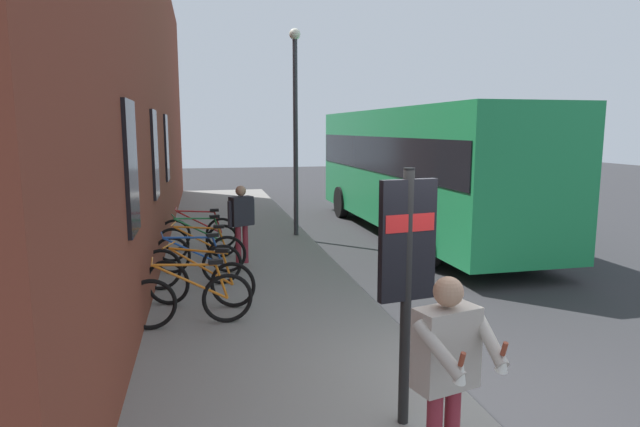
{
  "coord_description": "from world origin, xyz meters",
  "views": [
    {
      "loc": [
        -4.85,
        2.65,
        2.86
      ],
      "look_at": [
        2.89,
        0.97,
        1.62
      ],
      "focal_mm": 30.58,
      "sensor_mm": 36.0,
      "label": 1
    }
  ],
  "objects_px": {
    "bicycle_mid_rack": "(200,253)",
    "transit_info_sign": "(407,257)",
    "bicycle_far_end": "(198,241)",
    "street_lamp": "(295,115)",
    "bicycle_by_door": "(190,299)",
    "city_bus": "(418,164)",
    "tourist_with_hotdogs": "(448,362)",
    "bicycle_leaning_wall": "(200,282)",
    "bicycle_nearest_sign": "(199,233)",
    "bicycle_end_of_row": "(192,265)",
    "pedestrian_near_bus": "(241,216)"
  },
  "relations": [
    {
      "from": "bicycle_by_door",
      "to": "transit_info_sign",
      "type": "distance_m",
      "value": 3.82
    },
    {
      "from": "bicycle_end_of_row",
      "to": "city_bus",
      "type": "bearing_deg",
      "value": -54.43
    },
    {
      "from": "bicycle_leaning_wall",
      "to": "transit_info_sign",
      "type": "bearing_deg",
      "value": -154.43
    },
    {
      "from": "bicycle_nearest_sign",
      "to": "street_lamp",
      "type": "bearing_deg",
      "value": -63.31
    },
    {
      "from": "bicycle_far_end",
      "to": "pedestrian_near_bus",
      "type": "height_order",
      "value": "pedestrian_near_bus"
    },
    {
      "from": "transit_info_sign",
      "to": "tourist_with_hotdogs",
      "type": "distance_m",
      "value": 1.13
    },
    {
      "from": "tourist_with_hotdogs",
      "to": "bicycle_nearest_sign",
      "type": "bearing_deg",
      "value": 11.63
    },
    {
      "from": "tourist_with_hotdogs",
      "to": "pedestrian_near_bus",
      "type": "bearing_deg",
      "value": 7.45
    },
    {
      "from": "bicycle_mid_rack",
      "to": "bicycle_nearest_sign",
      "type": "height_order",
      "value": "same"
    },
    {
      "from": "bicycle_by_door",
      "to": "tourist_with_hotdogs",
      "type": "bearing_deg",
      "value": -154.04
    },
    {
      "from": "transit_info_sign",
      "to": "bicycle_leaning_wall",
      "type": "bearing_deg",
      "value": 25.57
    },
    {
      "from": "bicycle_far_end",
      "to": "street_lamp",
      "type": "bearing_deg",
      "value": -48.04
    },
    {
      "from": "bicycle_by_door",
      "to": "bicycle_far_end",
      "type": "bearing_deg",
      "value": -1.26
    },
    {
      "from": "bicycle_leaning_wall",
      "to": "bicycle_nearest_sign",
      "type": "xyz_separation_m",
      "value": [
        4.13,
        0.04,
        0.0
      ]
    },
    {
      "from": "street_lamp",
      "to": "bicycle_by_door",
      "type": "bearing_deg",
      "value": 157.6
    },
    {
      "from": "bicycle_far_end",
      "to": "bicycle_by_door",
      "type": "bearing_deg",
      "value": 178.74
    },
    {
      "from": "pedestrian_near_bus",
      "to": "street_lamp",
      "type": "bearing_deg",
      "value": -30.17
    },
    {
      "from": "bicycle_nearest_sign",
      "to": "street_lamp",
      "type": "relative_size",
      "value": 0.34
    },
    {
      "from": "bicycle_leaning_wall",
      "to": "tourist_with_hotdogs",
      "type": "height_order",
      "value": "tourist_with_hotdogs"
    },
    {
      "from": "bicycle_mid_rack",
      "to": "transit_info_sign",
      "type": "distance_m",
      "value": 6.31
    },
    {
      "from": "pedestrian_near_bus",
      "to": "tourist_with_hotdogs",
      "type": "distance_m",
      "value": 7.56
    },
    {
      "from": "bicycle_leaning_wall",
      "to": "tourist_with_hotdogs",
      "type": "distance_m",
      "value": 5.24
    },
    {
      "from": "bicycle_far_end",
      "to": "tourist_with_hotdogs",
      "type": "bearing_deg",
      "value": -166.9
    },
    {
      "from": "bicycle_leaning_wall",
      "to": "transit_info_sign",
      "type": "distance_m",
      "value": 4.48
    },
    {
      "from": "tourist_with_hotdogs",
      "to": "bicycle_mid_rack",
      "type": "bearing_deg",
      "value": 14.77
    },
    {
      "from": "pedestrian_near_bus",
      "to": "bicycle_mid_rack",
      "type": "bearing_deg",
      "value": 125.75
    },
    {
      "from": "bicycle_end_of_row",
      "to": "bicycle_far_end",
      "type": "height_order",
      "value": "same"
    },
    {
      "from": "city_bus",
      "to": "tourist_with_hotdogs",
      "type": "relative_size",
      "value": 6.28
    },
    {
      "from": "bicycle_by_door",
      "to": "bicycle_end_of_row",
      "type": "height_order",
      "value": "same"
    },
    {
      "from": "city_bus",
      "to": "tourist_with_hotdogs",
      "type": "bearing_deg",
      "value": 158.91
    },
    {
      "from": "bicycle_leaning_wall",
      "to": "bicycle_end_of_row",
      "type": "relative_size",
      "value": 0.96
    },
    {
      "from": "bicycle_nearest_sign",
      "to": "tourist_with_hotdogs",
      "type": "height_order",
      "value": "tourist_with_hotdogs"
    },
    {
      "from": "bicycle_far_end",
      "to": "bicycle_nearest_sign",
      "type": "height_order",
      "value": "same"
    },
    {
      "from": "bicycle_leaning_wall",
      "to": "bicycle_far_end",
      "type": "relative_size",
      "value": 0.97
    },
    {
      "from": "bicycle_end_of_row",
      "to": "bicycle_nearest_sign",
      "type": "height_order",
      "value": "same"
    },
    {
      "from": "bicycle_mid_rack",
      "to": "bicycle_leaning_wall",
      "type": "bearing_deg",
      "value": -179.91
    },
    {
      "from": "bicycle_leaning_wall",
      "to": "street_lamp",
      "type": "height_order",
      "value": "street_lamp"
    },
    {
      "from": "bicycle_end_of_row",
      "to": "street_lamp",
      "type": "relative_size",
      "value": 0.34
    },
    {
      "from": "bicycle_nearest_sign",
      "to": "bicycle_by_door",
      "type": "bearing_deg",
      "value": 178.86
    },
    {
      "from": "bicycle_leaning_wall",
      "to": "bicycle_nearest_sign",
      "type": "relative_size",
      "value": 0.96
    },
    {
      "from": "bicycle_end_of_row",
      "to": "transit_info_sign",
      "type": "relative_size",
      "value": 0.73
    },
    {
      "from": "bicycle_by_door",
      "to": "bicycle_mid_rack",
      "type": "relative_size",
      "value": 1.0
    },
    {
      "from": "transit_info_sign",
      "to": "bicycle_nearest_sign",
      "type": "bearing_deg",
      "value": 13.32
    },
    {
      "from": "city_bus",
      "to": "tourist_with_hotdogs",
      "type": "xyz_separation_m",
      "value": [
        -10.16,
        3.92,
        -0.76
      ]
    },
    {
      "from": "bicycle_far_end",
      "to": "transit_info_sign",
      "type": "height_order",
      "value": "transit_info_sign"
    },
    {
      "from": "bicycle_end_of_row",
      "to": "tourist_with_hotdogs",
      "type": "bearing_deg",
      "value": -161.89
    },
    {
      "from": "bicycle_leaning_wall",
      "to": "bicycle_nearest_sign",
      "type": "distance_m",
      "value": 4.13
    },
    {
      "from": "bicycle_leaning_wall",
      "to": "street_lamp",
      "type": "bearing_deg",
      "value": -24.34
    },
    {
      "from": "bicycle_leaning_wall",
      "to": "bicycle_end_of_row",
      "type": "height_order",
      "value": "same"
    },
    {
      "from": "bicycle_far_end",
      "to": "bicycle_nearest_sign",
      "type": "relative_size",
      "value": 0.99
    }
  ]
}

